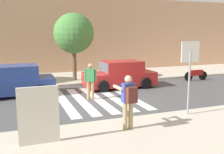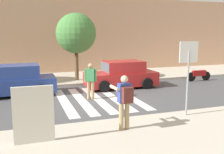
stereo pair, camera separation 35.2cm
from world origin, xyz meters
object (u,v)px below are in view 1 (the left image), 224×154
object	(u,v)px
parked_car_red	(120,75)
motorcycle	(196,74)
stop_sign	(190,62)
street_tree_center	(74,33)
pedestrian_crossing	(90,79)
parked_car_blue	(13,82)
advertising_board	(39,115)
photographer_with_backpack	(129,98)

from	to	relation	value
parked_car_red	motorcycle	world-z (taller)	parked_car_red
motorcycle	stop_sign	bearing A→B (deg)	-130.24
motorcycle	street_tree_center	distance (m)	8.45
pedestrian_crossing	parked_car_red	distance (m)	3.15
parked_car_blue	motorcycle	bearing A→B (deg)	1.51
stop_sign	pedestrian_crossing	world-z (taller)	stop_sign
parked_car_red	motorcycle	bearing A→B (deg)	3.07
stop_sign	parked_car_blue	bearing A→B (deg)	135.43
parked_car_blue	advertising_board	world-z (taller)	advertising_board
photographer_with_backpack	parked_car_red	size ratio (longest dim) A/B	0.42
parked_car_blue	motorcycle	size ratio (longest dim) A/B	2.33
photographer_with_backpack	pedestrian_crossing	distance (m)	4.57
pedestrian_crossing	parked_car_blue	bearing A→B (deg)	149.07
pedestrian_crossing	motorcycle	xyz separation A→B (m)	(7.96, 2.36, -0.56)
stop_sign	advertising_board	size ratio (longest dim) A/B	1.70
motorcycle	advertising_board	xyz separation A→B (m)	(-10.76, -7.03, 0.53)
parked_car_blue	motorcycle	distance (m)	11.41
parked_car_blue	pedestrian_crossing	bearing A→B (deg)	-30.93
parked_car_red	advertising_board	xyz separation A→B (m)	(-5.17, -6.73, 0.21)
stop_sign	parked_car_red	distance (m)	6.15
stop_sign	parked_car_red	bearing A→B (deg)	92.54
parked_car_blue	parked_car_red	world-z (taller)	same
parked_car_blue	advertising_board	bearing A→B (deg)	-84.56
stop_sign	motorcycle	world-z (taller)	stop_sign
pedestrian_crossing	advertising_board	distance (m)	5.44
parked_car_red	parked_car_blue	bearing A→B (deg)	180.00
parked_car_blue	parked_car_red	xyz separation A→B (m)	(5.81, 0.00, 0.00)
stop_sign	street_tree_center	distance (m)	8.84
motorcycle	street_tree_center	bearing A→B (deg)	164.29
parked_car_blue	street_tree_center	distance (m)	5.04
motorcycle	parked_car_blue	bearing A→B (deg)	-178.49
motorcycle	advertising_board	world-z (taller)	advertising_board
parked_car_blue	street_tree_center	world-z (taller)	street_tree_center
stop_sign	pedestrian_crossing	distance (m)	4.87
parked_car_red	advertising_board	distance (m)	8.49
pedestrian_crossing	parked_car_blue	distance (m)	4.02
stop_sign	parked_car_red	size ratio (longest dim) A/B	0.66
pedestrian_crossing	advertising_board	xyz separation A→B (m)	(-2.80, -4.67, -0.03)
stop_sign	street_tree_center	size ratio (longest dim) A/B	0.64
parked_car_blue	parked_car_red	size ratio (longest dim) A/B	1.00
stop_sign	parked_car_red	xyz separation A→B (m)	(-0.27, 5.99, -1.40)
motorcycle	parked_car_red	bearing A→B (deg)	-176.93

